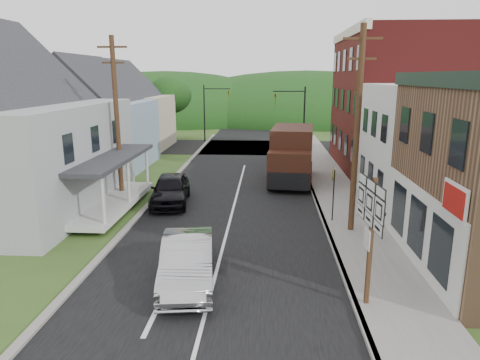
% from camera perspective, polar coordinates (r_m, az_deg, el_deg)
% --- Properties ---
extents(ground, '(120.00, 120.00, 0.00)m').
position_cam_1_polar(ground, '(16.69, -2.79, -10.77)').
color(ground, '#2D4719').
rests_on(ground, ground).
extents(road, '(9.00, 90.00, 0.02)m').
position_cam_1_polar(road, '(26.08, -0.32, -1.65)').
color(road, black).
rests_on(road, ground).
extents(cross_road, '(60.00, 9.00, 0.02)m').
position_cam_1_polar(cross_road, '(42.69, 1.29, 4.39)').
color(cross_road, black).
rests_on(cross_road, ground).
extents(sidewalk_right, '(2.80, 55.00, 0.15)m').
position_cam_1_polar(sidewalk_right, '(24.43, 13.30, -2.92)').
color(sidewalk_right, slate).
rests_on(sidewalk_right, ground).
extents(curb_right, '(0.20, 55.00, 0.15)m').
position_cam_1_polar(curb_right, '(24.24, 10.14, -2.89)').
color(curb_right, slate).
rests_on(curb_right, ground).
extents(curb_left, '(0.30, 55.00, 0.12)m').
position_cam_1_polar(curb_left, '(24.92, -11.39, -2.52)').
color(curb_left, slate).
rests_on(curb_left, ground).
extents(storefront_white, '(8.00, 7.00, 6.50)m').
position_cam_1_polar(storefront_white, '(24.78, 26.33, 3.79)').
color(storefront_white, silver).
rests_on(storefront_white, ground).
extents(storefront_red, '(8.00, 12.00, 10.00)m').
position_cam_1_polar(storefront_red, '(33.52, 20.51, 9.59)').
color(storefront_red, maroon).
rests_on(storefront_red, ground).
extents(house_blue, '(7.14, 8.16, 7.28)m').
position_cam_1_polar(house_blue, '(34.69, -18.08, 7.72)').
color(house_blue, '#8095AF').
rests_on(house_blue, ground).
extents(house_cream, '(7.14, 8.16, 7.28)m').
position_cam_1_polar(house_cream, '(43.30, -14.33, 9.03)').
color(house_cream, '#BCB492').
rests_on(house_cream, ground).
extents(utility_pole_right, '(1.60, 0.26, 9.00)m').
position_cam_1_polar(utility_pole_right, '(19.11, 15.33, 6.45)').
color(utility_pole_right, '#472D19').
rests_on(utility_pole_right, ground).
extents(utility_pole_left, '(1.60, 0.26, 9.00)m').
position_cam_1_polar(utility_pole_left, '(24.63, -16.10, 7.93)').
color(utility_pole_left, '#472D19').
rests_on(utility_pole_left, ground).
extents(traffic_signal_right, '(2.87, 0.20, 6.00)m').
position_cam_1_polar(traffic_signal_right, '(38.80, 7.53, 8.93)').
color(traffic_signal_right, black).
rests_on(traffic_signal_right, ground).
extents(traffic_signal_left, '(2.87, 0.20, 6.00)m').
position_cam_1_polar(traffic_signal_left, '(46.10, -3.93, 9.76)').
color(traffic_signal_left, black).
rests_on(traffic_signal_left, ground).
extents(tree_left_c, '(5.80, 5.80, 8.41)m').
position_cam_1_polar(tree_left_c, '(40.79, -27.44, 10.84)').
color(tree_left_c, '#382616').
rests_on(tree_left_c, ground).
extents(tree_left_d, '(4.80, 4.80, 6.94)m').
position_cam_1_polar(tree_left_d, '(48.35, -9.34, 11.13)').
color(tree_left_d, '#382616').
rests_on(tree_left_d, ground).
extents(forested_ridge, '(90.00, 30.00, 16.00)m').
position_cam_1_polar(forested_ridge, '(70.45, 2.28, 8.07)').
color(forested_ridge, black).
rests_on(forested_ridge, ground).
extents(silver_sedan, '(2.33, 5.04, 1.60)m').
position_cam_1_polar(silver_sedan, '(14.86, -7.01, -10.68)').
color(silver_sedan, '#A4A4A9').
rests_on(silver_sedan, ground).
extents(dark_sedan, '(2.45, 5.00, 1.64)m').
position_cam_1_polar(dark_sedan, '(23.90, -9.27, -1.24)').
color(dark_sedan, black).
rests_on(dark_sedan, ground).
extents(delivery_van, '(3.27, 6.71, 3.62)m').
position_cam_1_polar(delivery_van, '(28.39, 6.92, 3.30)').
color(delivery_van, '#32160E').
rests_on(delivery_van, ground).
extents(route_sign_cluster, '(0.29, 2.25, 3.94)m').
position_cam_1_polar(route_sign_cluster, '(13.13, 16.95, -5.60)').
color(route_sign_cluster, '#472D19').
rests_on(route_sign_cluster, sidewalk_right).
extents(warning_sign, '(0.22, 0.71, 2.65)m').
position_cam_1_polar(warning_sign, '(20.65, 12.34, -0.82)').
color(warning_sign, black).
rests_on(warning_sign, sidewalk_right).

